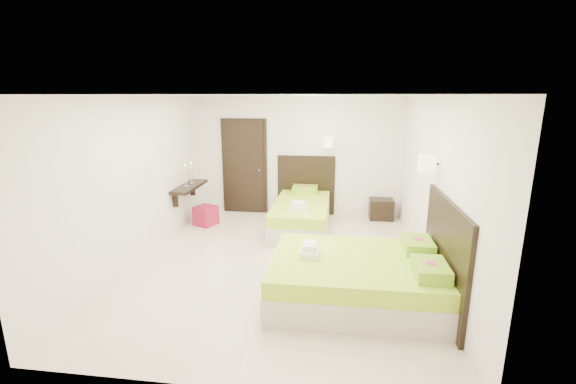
# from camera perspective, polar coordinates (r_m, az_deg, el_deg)

# --- Properties ---
(floor) EXTENTS (5.50, 5.50, 0.00)m
(floor) POSITION_cam_1_polar(r_m,az_deg,el_deg) (6.24, -1.29, -10.49)
(floor) COLOR beige
(floor) RESTS_ON ground
(bed_single) EXTENTS (1.27, 2.12, 1.75)m
(bed_single) POSITION_cam_1_polar(r_m,az_deg,el_deg) (7.76, 2.08, -3.04)
(bed_single) COLOR #BFB5A3
(bed_single) RESTS_ON ground
(bed_double) EXTENTS (2.19, 1.86, 1.81)m
(bed_double) POSITION_cam_1_polar(r_m,az_deg,el_deg) (5.18, 10.96, -12.16)
(bed_double) COLOR #BFB5A3
(bed_double) RESTS_ON ground
(nightstand) EXTENTS (0.50, 0.45, 0.44)m
(nightstand) POSITION_cam_1_polar(r_m,az_deg,el_deg) (8.57, 13.60, -2.44)
(nightstand) COLOR black
(nightstand) RESTS_ON ground
(ottoman) EXTENTS (0.52, 0.52, 0.39)m
(ottoman) POSITION_cam_1_polar(r_m,az_deg,el_deg) (8.13, -12.09, -3.43)
(ottoman) COLOR maroon
(ottoman) RESTS_ON ground
(door) EXTENTS (1.02, 0.15, 2.14)m
(door) POSITION_cam_1_polar(r_m,az_deg,el_deg) (8.70, -6.45, 3.73)
(door) COLOR black
(door) RESTS_ON ground
(console_shelf) EXTENTS (0.35, 1.20, 0.78)m
(console_shelf) POSITION_cam_1_polar(r_m,az_deg,el_deg) (8.00, -14.46, 0.75)
(console_shelf) COLOR black
(console_shelf) RESTS_ON ground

